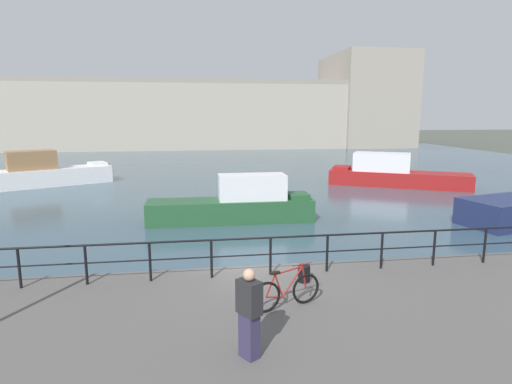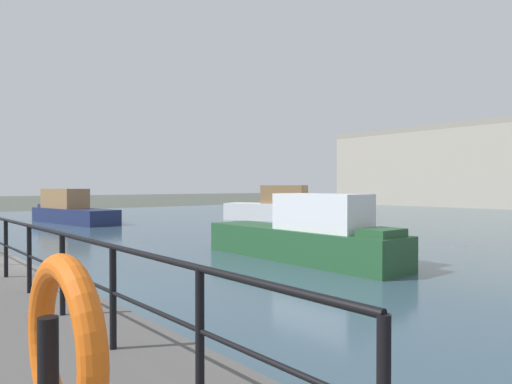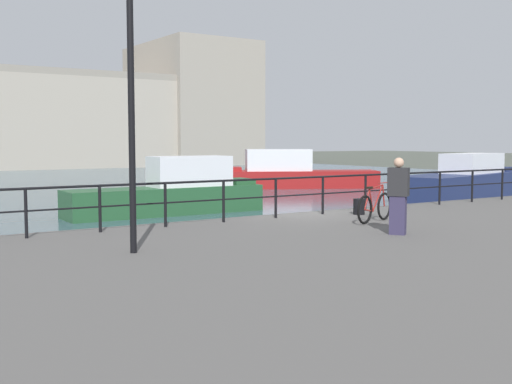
# 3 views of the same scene
# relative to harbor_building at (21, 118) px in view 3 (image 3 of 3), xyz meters

# --- Properties ---
(ground_plane) EXTENTS (240.00, 240.00, 0.00)m
(ground_plane) POSITION_rel_harbor_building_xyz_m (-6.21, -58.30, -5.42)
(ground_plane) COLOR #4C5147
(water_basin) EXTENTS (80.00, 60.00, 0.01)m
(water_basin) POSITION_rel_harbor_building_xyz_m (-6.21, -28.10, -5.41)
(water_basin) COLOR #385160
(water_basin) RESTS_ON ground_plane
(quay_promenade) EXTENTS (56.00, 13.00, 0.92)m
(quay_promenade) POSITION_rel_harbor_building_xyz_m (-6.21, -64.80, -4.95)
(quay_promenade) COLOR #565451
(quay_promenade) RESTS_ON ground_plane
(harbor_building) EXTENTS (65.73, 16.75, 14.91)m
(harbor_building) POSITION_rel_harbor_building_xyz_m (0.00, 0.00, 0.00)
(harbor_building) COLOR #A89E8E
(harbor_building) RESTS_ON ground_plane
(moored_blue_motorboat) EXTENTS (8.16, 1.86, 2.33)m
(moored_blue_motorboat) POSITION_rel_harbor_building_xyz_m (-5.85, -49.48, -4.55)
(moored_blue_motorboat) COLOR #23512D
(moored_blue_motorboat) RESTS_ON water_basin
(moored_harbor_tender) EXTENTS (9.87, 6.78, 2.41)m
(moored_harbor_tender) POSITION_rel_harbor_building_xyz_m (6.67, -40.60, -4.50)
(moored_harbor_tender) COLOR maroon
(moored_harbor_tender) RESTS_ON water_basin
(moored_cabin_cruiser) EXTENTS (9.64, 4.64, 2.30)m
(moored_cabin_cruiser) POSITION_rel_harbor_building_xyz_m (9.65, -51.45, -4.54)
(moored_cabin_cruiser) COLOR navy
(moored_cabin_cruiser) RESTS_ON water_basin
(quay_railing) EXTENTS (21.00, 0.07, 1.08)m
(quay_railing) POSITION_rel_harbor_building_xyz_m (-6.71, -59.05, -3.76)
(quay_railing) COLOR black
(quay_railing) RESTS_ON quay_promenade
(parked_bicycle) EXTENTS (1.70, 0.62, 0.98)m
(parked_bicycle) POSITION_rel_harbor_building_xyz_m (-5.91, -61.12, -4.10)
(parked_bicycle) COLOR black
(parked_bicycle) RESTS_ON quay_promenade
(mooring_bollard) EXTENTS (0.32, 0.32, 0.44)m
(mooring_bollard) POSITION_rel_harbor_building_xyz_m (-5.12, -59.68, -4.27)
(mooring_bollard) COLOR black
(mooring_bollard) RESTS_ON quay_promenade
(quay_lamp_post) EXTENTS (0.32, 0.32, 5.07)m
(quay_lamp_post) POSITION_rel_harbor_building_xyz_m (-12.76, -61.95, -1.29)
(quay_lamp_post) COLOR black
(quay_lamp_post) RESTS_ON quay_promenade
(standing_person) EXTENTS (0.48, 0.52, 1.69)m
(standing_person) POSITION_rel_harbor_building_xyz_m (-7.00, -62.98, -3.63)
(standing_person) COLOR #332D4C
(standing_person) RESTS_ON quay_promenade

